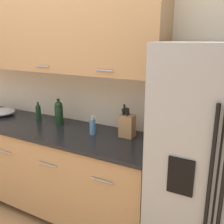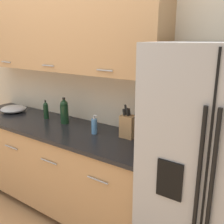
{
  "view_description": "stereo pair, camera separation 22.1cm",
  "coord_description": "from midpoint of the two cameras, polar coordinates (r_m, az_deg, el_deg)",
  "views": [
    {
      "loc": [
        1.74,
        -1.2,
        1.78
      ],
      "look_at": [
        0.7,
        0.66,
        1.17
      ],
      "focal_mm": 42.0,
      "sensor_mm": 36.0,
      "label": 1
    },
    {
      "loc": [
        1.93,
        -1.08,
        1.78
      ],
      "look_at": [
        0.7,
        0.66,
        1.17
      ],
      "focal_mm": 42.0,
      "sensor_mm": 36.0,
      "label": 2
    }
  ],
  "objects": [
    {
      "name": "oil_bottle",
      "position": [
        2.92,
        -17.84,
        -0.05
      ],
      "size": [
        0.05,
        0.05,
        0.21
      ],
      "color": "black",
      "rests_on": "counter_unit"
    },
    {
      "name": "wall_back",
      "position": [
        2.8,
        -12.54,
        9.69
      ],
      "size": [
        10.0,
        0.39,
        2.6
      ],
      "color": "beige",
      "rests_on": "ground_plane"
    },
    {
      "name": "refrigerator",
      "position": [
        1.98,
        20.01,
        -12.2
      ],
      "size": [
        0.91,
        0.75,
        1.76
      ],
      "color": "#9E9EA0",
      "rests_on": "ground_plane"
    },
    {
      "name": "counter_unit",
      "position": [
        2.92,
        -15.48,
        -11.48
      ],
      "size": [
        2.34,
        0.64,
        0.92
      ],
      "color": "black",
      "rests_on": "ground_plane"
    },
    {
      "name": "wine_bottle",
      "position": [
        2.71,
        -13.79,
        -0.17
      ],
      "size": [
        0.08,
        0.08,
        0.27
      ],
      "color": "black",
      "rests_on": "counter_unit"
    },
    {
      "name": "mixing_bowl",
      "position": [
        3.3,
        -24.62,
        0.02
      ],
      "size": [
        0.29,
        0.29,
        0.08
      ],
      "color": "#A3A3A5",
      "rests_on": "counter_unit"
    },
    {
      "name": "soap_dispenser",
      "position": [
        2.41,
        -6.9,
        -3.23
      ],
      "size": [
        0.06,
        0.05,
        0.18
      ],
      "color": "#4C7FB2",
      "rests_on": "counter_unit"
    },
    {
      "name": "knife_block",
      "position": [
        2.32,
        0.59,
        -2.97
      ],
      "size": [
        0.13,
        0.1,
        0.29
      ],
      "color": "#A87A4C",
      "rests_on": "counter_unit"
    }
  ]
}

